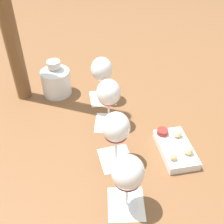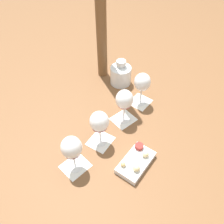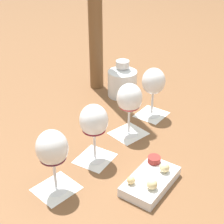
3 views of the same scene
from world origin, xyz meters
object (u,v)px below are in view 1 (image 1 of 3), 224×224
wine_glass_3 (128,174)px  snack_dish (176,148)px  wine_glass_0 (102,71)px  wine_glass_2 (116,129)px  ceramic_vase (56,80)px  wine_glass_1 (109,95)px

wine_glass_3 → snack_dish: (-0.22, 0.12, -0.11)m
snack_dish → wine_glass_0: bearing=-127.3°
wine_glass_2 → wine_glass_3: size_ratio=1.00×
wine_glass_3 → ceramic_vase: (-0.44, -0.37, -0.06)m
wine_glass_0 → wine_glass_3: bearing=22.1°
wine_glass_2 → wine_glass_0: bearing=-158.0°
wine_glass_1 → wine_glass_3: (0.31, 0.12, 0.00)m
wine_glass_2 → ceramic_vase: bearing=-133.5°
wine_glass_1 → wine_glass_3: 0.33m
snack_dish → wine_glass_3: bearing=-27.7°
wine_glass_1 → wine_glass_2: size_ratio=1.00×
wine_glass_1 → wine_glass_2: (0.16, 0.06, 0.00)m
wine_glass_3 → ceramic_vase: wine_glass_3 is taller
wine_glass_0 → wine_glass_2: bearing=22.0°
wine_glass_1 → ceramic_vase: (-0.13, -0.25, -0.06)m
wine_glass_0 → snack_dish: size_ratio=0.92×
wine_glass_0 → ceramic_vase: size_ratio=1.22×
wine_glass_2 → wine_glass_3: 0.16m
snack_dish → wine_glass_2: bearing=-68.0°
wine_glass_2 → wine_glass_3: bearing=22.4°
wine_glass_0 → wine_glass_1: 0.15m
wine_glass_0 → wine_glass_3: 0.48m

